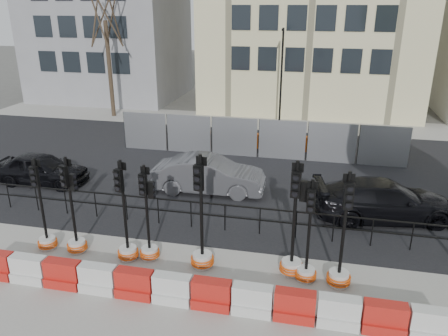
% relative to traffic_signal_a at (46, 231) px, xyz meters
% --- Properties ---
extents(ground, '(120.00, 120.00, 0.00)m').
position_rel_traffic_signal_a_xyz_m(ground, '(5.29, 1.12, -0.63)').
color(ground, '#51514C').
rests_on(ground, ground).
extents(sidewalk_near, '(40.00, 6.00, 0.02)m').
position_rel_traffic_signal_a_xyz_m(sidewalk_near, '(5.29, -1.88, -0.62)').
color(sidewalk_near, gray).
rests_on(sidewalk_near, ground).
extents(road, '(40.00, 14.00, 0.03)m').
position_rel_traffic_signal_a_xyz_m(road, '(5.29, 8.12, -0.62)').
color(road, black).
rests_on(road, ground).
extents(sidewalk_far, '(40.00, 4.00, 0.02)m').
position_rel_traffic_signal_a_xyz_m(sidewalk_far, '(5.29, 17.12, -0.62)').
color(sidewalk_far, gray).
rests_on(sidewalk_far, ground).
extents(building_grey, '(11.00, 9.06, 14.00)m').
position_rel_traffic_signal_a_xyz_m(building_grey, '(-8.71, 23.11, 6.37)').
color(building_grey, gray).
rests_on(building_grey, ground).
extents(kerb_railing, '(18.00, 0.04, 1.00)m').
position_rel_traffic_signal_a_xyz_m(kerb_railing, '(5.29, 2.32, 0.06)').
color(kerb_railing, black).
rests_on(kerb_railing, ground).
extents(heras_fencing, '(14.33, 1.72, 2.00)m').
position_rel_traffic_signal_a_xyz_m(heras_fencing, '(5.28, 10.92, 0.05)').
color(heras_fencing, '#96989E').
rests_on(heras_fencing, ground).
extents(lamp_post_far, '(0.12, 0.56, 6.00)m').
position_rel_traffic_signal_a_xyz_m(lamp_post_far, '(5.79, 16.10, 2.59)').
color(lamp_post_far, black).
rests_on(lamp_post_far, ground).
extents(tree_bare_far, '(2.00, 2.00, 9.00)m').
position_rel_traffic_signal_a_xyz_m(tree_bare_far, '(-5.71, 16.62, 6.02)').
color(tree_bare_far, '#473828').
rests_on(tree_bare_far, ground).
extents(barrier_row, '(12.55, 0.50, 0.80)m').
position_rel_traffic_signal_a_xyz_m(barrier_row, '(5.29, -1.68, -0.27)').
color(barrier_row, red).
rests_on(barrier_row, ground).
extents(traffic_signal_a, '(0.60, 0.60, 3.06)m').
position_rel_traffic_signal_a_xyz_m(traffic_signal_a, '(0.00, 0.00, 0.00)').
color(traffic_signal_a, white).
rests_on(traffic_signal_a, ground).
extents(traffic_signal_b, '(0.62, 0.62, 3.17)m').
position_rel_traffic_signal_a_xyz_m(traffic_signal_b, '(1.03, 0.02, 0.12)').
color(traffic_signal_b, white).
rests_on(traffic_signal_b, ground).
extents(traffic_signal_c, '(0.63, 0.63, 3.22)m').
position_rel_traffic_signal_a_xyz_m(traffic_signal_c, '(2.76, -0.03, 0.03)').
color(traffic_signal_c, white).
rests_on(traffic_signal_c, ground).
extents(traffic_signal_d, '(0.60, 0.60, 3.06)m').
position_rel_traffic_signal_a_xyz_m(traffic_signal_d, '(3.41, 0.14, 0.10)').
color(traffic_signal_d, white).
rests_on(traffic_signal_d, ground).
extents(traffic_signal_e, '(0.70, 0.70, 3.53)m').
position_rel_traffic_signal_a_xyz_m(traffic_signal_e, '(5.09, 0.06, 0.10)').
color(traffic_signal_e, white).
rests_on(traffic_signal_e, ground).
extents(traffic_signal_f, '(0.68, 0.68, 3.48)m').
position_rel_traffic_signal_a_xyz_m(traffic_signal_f, '(7.71, 0.26, 0.20)').
color(traffic_signal_f, white).
rests_on(traffic_signal_f, ground).
extents(traffic_signal_g, '(0.61, 0.61, 3.08)m').
position_rel_traffic_signal_a_xyz_m(traffic_signal_g, '(8.12, 0.02, 0.00)').
color(traffic_signal_g, white).
rests_on(traffic_signal_g, ground).
extents(traffic_signal_h, '(0.67, 0.67, 3.38)m').
position_rel_traffic_signal_a_xyz_m(traffic_signal_h, '(9.02, -0.01, 0.07)').
color(traffic_signal_h, white).
rests_on(traffic_signal_h, ground).
extents(car_a, '(1.62, 3.98, 1.35)m').
position_rel_traffic_signal_a_xyz_m(car_a, '(-3.32, 4.76, 0.04)').
color(car_a, black).
rests_on(car_a, ground).
extents(car_b, '(1.93, 4.68, 1.50)m').
position_rel_traffic_signal_a_xyz_m(car_b, '(3.94, 5.45, 0.12)').
color(car_b, '#4A4B4F').
rests_on(car_b, ground).
extents(car_c, '(3.86, 5.74, 1.45)m').
position_rel_traffic_signal_a_xyz_m(car_c, '(10.69, 4.46, 0.09)').
color(car_c, black).
rests_on(car_c, ground).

